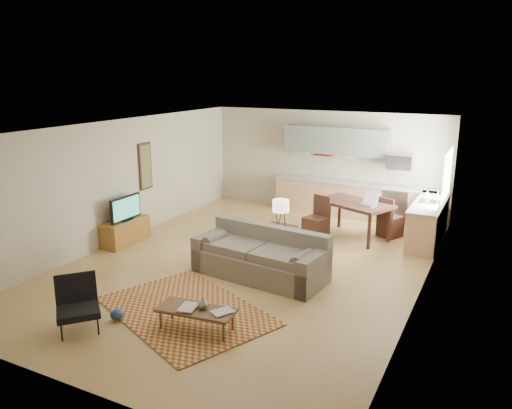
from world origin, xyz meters
The scene contains 25 objects.
room centered at (0.00, 0.00, 1.35)m, with size 9.00×9.00×9.00m.
kitchen_counter_back centered at (0.90, 4.18, 0.46)m, with size 4.26×0.64×0.92m, color tan, non-canonical shape.
kitchen_counter_right centered at (2.93, 3.00, 0.46)m, with size 0.64×2.26×0.92m, color tan, non-canonical shape.
kitchen_range centered at (2.00, 4.18, 0.45)m, with size 0.62×0.62×0.90m, color #A5A8AD.
kitchen_microwave centered at (2.00, 4.20, 1.55)m, with size 0.62×0.40×0.35m, color #A5A8AD.
upper_cabinets centered at (0.30, 4.33, 1.95)m, with size 2.80×0.34×0.70m, color slate.
window_right centered at (3.23, 3.00, 1.55)m, with size 0.02×1.40×1.05m, color white.
wall_art_left centered at (-3.21, 0.90, 1.55)m, with size 0.06×0.42×1.10m, color olive, non-canonical shape.
triptych centered at (-0.10, 4.47, 1.75)m, with size 1.70×0.04×0.50m, color #FDE5C1, non-canonical shape.
rug centered at (0.03, -2.26, 0.01)m, with size 2.72×1.88×0.02m, color #8F3C18.
sofa centered at (0.47, -0.48, 0.45)m, with size 2.57×1.12×0.90m, color #6B6356, non-canonical shape.
coffee_table centered at (0.52, -2.68, 0.18)m, with size 1.16×0.46×0.35m, color #523520, non-canonical shape.
book_a centered at (0.30, -2.75, 0.36)m, with size 0.30×0.36×0.03m, color maroon.
book_b centered at (0.83, -2.55, 0.36)m, with size 0.35×0.38×0.02m, color navy.
vase centered at (0.61, -2.62, 0.43)m, with size 0.20×0.20×0.17m, color black.
armchair centered at (-1.02, -3.46, 0.40)m, with size 0.69×0.69×0.79m, color black, non-canonical shape.
tv_credenza centered at (-3.01, -0.15, 0.27)m, with size 0.45×1.17×0.54m, color brown, non-canonical shape.
tv centered at (-2.96, -0.15, 0.81)m, with size 0.09×0.90×0.54m, color black, non-canonical shape.
console_table centered at (0.41, 0.57, 0.35)m, with size 0.59×0.40×0.69m, color #371E18, non-canonical shape.
table_lamp centered at (0.41, 0.57, 0.97)m, with size 0.34×0.34×0.55m, color beige, non-canonical shape.
dining_table centered at (1.37, 2.53, 0.42)m, with size 1.66×0.95×0.84m, color #371E18, non-canonical shape.
dining_chair_near centered at (0.63, 2.07, 0.49)m, with size 0.47×0.49×0.98m, color #371E18, non-canonical shape.
dining_chair_far centered at (2.11, 3.00, 0.47)m, with size 0.45×0.47×0.95m, color #371E18, non-canonical shape.
laptop centered at (1.70, 2.42, 0.97)m, with size 0.35×0.27×0.27m, color #A5A8AD, non-canonical shape.
soap_bottle centered at (2.83, 3.25, 1.02)m, with size 0.09×0.09×0.19m, color #FDE5C1.
Camera 1 is at (4.31, -8.21, 3.70)m, focal length 35.00 mm.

